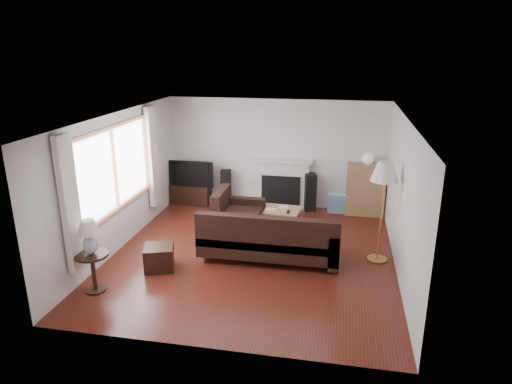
% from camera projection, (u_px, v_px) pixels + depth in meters
% --- Properties ---
extents(room, '(5.10, 5.60, 2.54)m').
position_uv_depth(room, '(253.00, 189.00, 7.92)').
color(room, '#531B12').
rests_on(room, ground).
extents(window, '(0.12, 2.74, 1.54)m').
position_uv_depth(window, '(115.00, 168.00, 8.08)').
color(window, brown).
rests_on(window, room).
extents(curtain_near, '(0.10, 0.35, 2.10)m').
position_uv_depth(curtain_near, '(70.00, 205.00, 6.69)').
color(curtain_near, silver).
rests_on(curtain_near, room).
extents(curtain_far, '(0.10, 0.35, 2.10)m').
position_uv_depth(curtain_far, '(153.00, 157.00, 9.53)').
color(curtain_far, silver).
rests_on(curtain_far, room).
extents(fireplace, '(1.40, 0.26, 1.15)m').
position_uv_depth(fireplace, '(281.00, 183.00, 10.56)').
color(fireplace, white).
rests_on(fireplace, room).
extents(tv_stand, '(0.92, 0.42, 0.46)m').
position_uv_depth(tv_stand, '(191.00, 194.00, 10.93)').
color(tv_stand, black).
rests_on(tv_stand, ground).
extents(television, '(1.06, 0.14, 0.61)m').
position_uv_depth(television, '(193.00, 172.00, 10.75)').
color(television, black).
rests_on(television, tv_stand).
extents(speaker_left, '(0.27, 0.31, 0.84)m').
position_uv_depth(speaker_left, '(226.00, 188.00, 10.76)').
color(speaker_left, black).
rests_on(speaker_left, ground).
extents(speaker_right, '(0.31, 0.35, 0.87)m').
position_uv_depth(speaker_right, '(310.00, 192.00, 10.40)').
color(speaker_right, black).
rests_on(speaker_right, ground).
extents(bookshelf, '(0.84, 0.40, 1.15)m').
position_uv_depth(bookshelf, '(365.00, 190.00, 10.11)').
color(bookshelf, '#9B6B48').
rests_on(bookshelf, ground).
extents(globe_lamp, '(0.25, 0.25, 0.25)m').
position_uv_depth(globe_lamp, '(368.00, 159.00, 9.90)').
color(globe_lamp, white).
rests_on(globe_lamp, bookshelf).
extents(sectional_sofa, '(2.65, 1.94, 0.86)m').
position_uv_depth(sectional_sofa, '(270.00, 236.00, 8.04)').
color(sectional_sofa, black).
rests_on(sectional_sofa, ground).
extents(coffee_table, '(1.21, 0.72, 0.46)m').
position_uv_depth(coffee_table, '(271.00, 219.00, 9.38)').
color(coffee_table, '#9F754C').
rests_on(coffee_table, ground).
extents(footstool, '(0.61, 0.61, 0.41)m').
position_uv_depth(footstool, '(159.00, 257.00, 7.73)').
color(footstool, black).
rests_on(footstool, ground).
extents(floor_lamp, '(0.53, 0.53, 1.79)m').
position_uv_depth(floor_lamp, '(381.00, 213.00, 7.81)').
color(floor_lamp, '#C08142').
rests_on(floor_lamp, ground).
extents(side_table, '(0.50, 0.50, 0.63)m').
position_uv_depth(side_table, '(94.00, 272.00, 6.98)').
color(side_table, black).
rests_on(side_table, ground).
extents(table_lamp, '(0.33, 0.33, 0.54)m').
position_uv_depth(table_lamp, '(89.00, 237.00, 6.80)').
color(table_lamp, silver).
rests_on(table_lamp, side_table).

